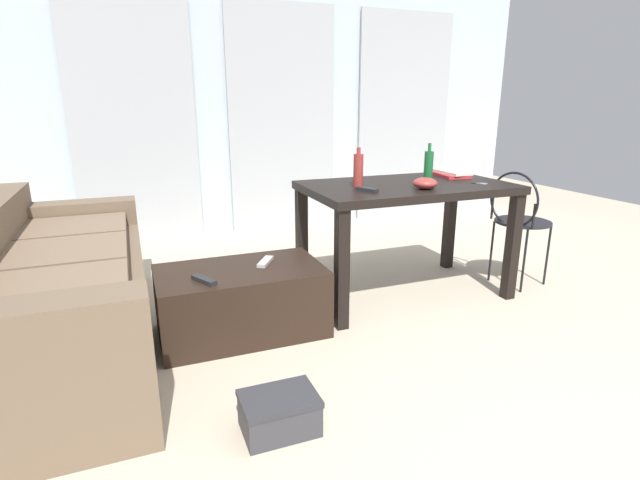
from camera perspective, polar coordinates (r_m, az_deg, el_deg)
name	(u,v)px	position (r m, az deg, el deg)	size (l,w,h in m)	color
ground_plane	(386,304)	(3.23, 7.75, -7.42)	(9.03, 9.03, 0.00)	beige
wall_back	(280,108)	(5.07, -4.74, 15.25)	(5.45, 0.10, 2.42)	silver
curtains	(283,120)	(4.99, -4.42, 13.88)	(3.88, 0.03, 2.18)	#B2B7BC
couch	(52,296)	(2.86, -29.02, -5.74)	(0.84, 2.01, 0.76)	brown
coffee_table	(242,301)	(2.80, -9.22, -7.06)	(0.91, 0.53, 0.38)	black
craft_table	(406,200)	(3.24, 10.12, 4.71)	(1.32, 0.78, 0.76)	black
wire_chair	(518,215)	(3.64, 22.28, 2.78)	(0.38, 0.41, 0.82)	black
bottle_near	(428,167)	(3.24, 12.64, 8.40)	(0.06, 0.06, 0.26)	#195B2D
bottle_far	(358,170)	(3.05, 4.52, 8.22)	(0.06, 0.06, 0.24)	#99332D
bowl	(425,183)	(3.04, 12.26, 6.55)	(0.15, 0.15, 0.07)	#9E3833
book_stack	(451,174)	(3.60, 15.19, 7.54)	(0.21, 0.29, 0.04)	red
tv_remote_on_table	(367,189)	(2.91, 5.56, 5.94)	(0.05, 0.14, 0.02)	#232326
scissors	(477,183)	(3.34, 18.00, 6.39)	(0.08, 0.10, 0.00)	#9EA0A5
tv_remote_primary	(204,280)	(2.57, -13.48, -4.59)	(0.04, 0.17, 0.02)	#232326
tv_remote_secondary	(265,262)	(2.80, -6.44, -2.54)	(0.05, 0.17, 0.02)	#B7B7B2
shoebox	(279,413)	(2.06, -4.80, -19.61)	(0.30, 0.22, 0.16)	#38383D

